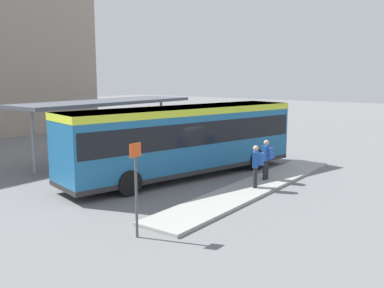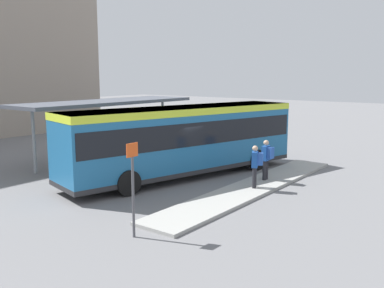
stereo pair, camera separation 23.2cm
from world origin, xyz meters
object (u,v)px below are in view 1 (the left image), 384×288
Objects in this scene: city_bus at (184,136)px; bicycle_orange at (231,141)px; bicycle_black at (206,140)px; pedestrian_companion at (267,157)px; bicycle_white at (218,141)px; potted_planter_near_shelter at (67,169)px; pedestrian_waiting at (257,163)px; platform_sign at (136,186)px; bicycle_green at (196,139)px.

bicycle_orange is at bearing 31.48° from city_bus.
pedestrian_companion is at bearing 149.10° from bicycle_black.
potted_planter_near_shelter is at bearing -84.55° from bicycle_white.
pedestrian_waiting is (-0.14, -3.83, -0.78)m from city_bus.
potted_planter_near_shelter reaches higher than bicycle_orange.
pedestrian_companion reaches higher than bicycle_black.
pedestrian_companion is (1.47, 0.27, 0.01)m from pedestrian_waiting.
platform_sign reaches higher than bicycle_black.
pedestrian_waiting reaches higher than bicycle_white.
city_bus reaches higher than bicycle_black.
bicycle_white is at bearing 24.86° from platform_sign.
pedestrian_companion is at bearing -41.26° from bicycle_orange.
bicycle_green is at bearing -66.40° from pedestrian_waiting.
bicycle_white is at bearing -72.95° from pedestrian_waiting.
bicycle_orange is 0.59× the size of platform_sign.
bicycle_white is at bearing 0.10° from potted_planter_near_shelter.
platform_sign is at bearing 63.10° from pedestrian_waiting.
bicycle_orange is 1.02× the size of bicycle_white.
pedestrian_waiting is 11.16m from bicycle_white.
city_bus is 9.27m from bicycle_black.
bicycle_black is at bearing 4.13° from potted_planter_near_shelter.
bicycle_green is 12.17m from potted_planter_near_shelter.
city_bus is at bearing -61.72° from bicycle_white.
platform_sign is at bearing -59.79° from bicycle_white.
pedestrian_companion is 10.40m from bicycle_black.
bicycle_green reaches higher than bicycle_white.
bicycle_green is (-0.35, 2.54, 0.00)m from bicycle_orange.
bicycle_white is at bearing -2.14° from bicycle_green.
bicycle_black is at bearing -161.18° from bicycle_white.
pedestrian_companion reaches higher than bicycle_orange.
bicycle_black is at bearing 42.38° from city_bus.
pedestrian_companion is 1.09× the size of bicycle_white.
potted_planter_near_shelter is at bearing 35.58° from pedestrian_companion.
bicycle_green is at bearing 8.09° from potted_planter_near_shelter.
city_bus is at bearing 27.11° from platform_sign.
pedestrian_companion is 1.06× the size of bicycle_orange.
platform_sign is at bearing -60.51° from bicycle_orange.
bicycle_orange is at bearing -3.81° from potted_planter_near_shelter.
bicycle_green is (8.21, 9.02, -0.76)m from pedestrian_waiting.
pedestrian_companion is 8.18m from platform_sign.
bicycle_orange is 1.02× the size of bicycle_black.
bicycle_black is at bearing 27.77° from platform_sign.
bicycle_orange is 0.86m from bicycle_white.
city_bus reaches higher than pedestrian_waiting.
bicycle_white is (-0.17, 0.85, -0.01)m from bicycle_orange.
pedestrian_waiting reaches higher than bicycle_green.
pedestrian_companion is 9.46m from bicycle_orange.
platform_sign is at bearing -112.34° from potted_planter_near_shelter.
bicycle_orange is at bearing 21.93° from platform_sign.
platform_sign reaches higher than bicycle_orange.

